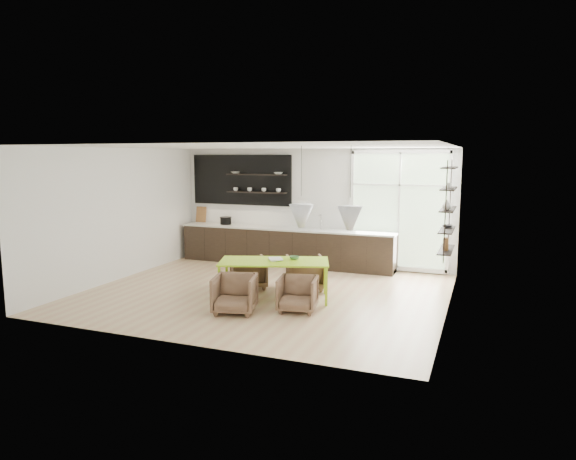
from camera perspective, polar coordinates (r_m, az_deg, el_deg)
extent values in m
cube|color=#D2B688|center=(10.36, -2.61, -7.04)|extent=(7.00, 6.00, 0.01)
cube|color=white|center=(12.86, 2.75, 2.55)|extent=(7.00, 0.02, 2.90)
cube|color=white|center=(11.92, -18.26, 1.69)|extent=(0.02, 6.00, 2.90)
cube|color=white|center=(9.24, 17.61, -0.07)|extent=(0.02, 6.00, 2.90)
cube|color=white|center=(9.99, -2.72, 9.24)|extent=(7.00, 6.00, 0.01)
cube|color=#B2D1A5|center=(12.32, 12.24, 2.12)|extent=(2.20, 0.02, 2.70)
cube|color=silver|center=(12.29, 12.21, 2.11)|extent=(2.30, 0.08, 2.80)
cone|color=silver|center=(9.24, 1.47, 1.56)|extent=(0.44, 0.44, 0.42)
cone|color=silver|center=(8.98, 6.89, 1.31)|extent=(0.44, 0.44, 0.42)
cylinder|color=black|center=(9.18, 1.49, 6.56)|extent=(0.01, 0.01, 0.89)
cylinder|color=black|center=(8.91, 6.98, 6.45)|extent=(0.01, 0.01, 0.89)
cube|color=black|center=(12.88, -0.29, -1.92)|extent=(5.50, 0.65, 0.90)
cube|color=silver|center=(12.81, -0.29, 0.15)|extent=(5.54, 0.69, 0.04)
cube|color=white|center=(13.07, 0.22, 1.55)|extent=(5.50, 0.02, 0.55)
cube|color=black|center=(13.51, -5.19, 5.57)|extent=(2.80, 0.06, 1.30)
cube|color=black|center=(13.17, -3.51, 6.17)|extent=(1.60, 0.28, 0.03)
cube|color=black|center=(13.19, -3.49, 4.21)|extent=(1.60, 0.28, 0.03)
cube|color=#9C663C|center=(14.11, -9.63, 1.73)|extent=(0.30, 0.10, 0.42)
cylinder|color=silver|center=(12.58, 3.69, 0.90)|extent=(0.02, 0.02, 0.40)
imported|color=white|center=(13.43, -5.86, 6.36)|extent=(0.22, 0.22, 0.05)
imported|color=white|center=(12.93, -1.08, 6.33)|extent=(0.22, 0.22, 0.05)
imported|color=white|center=(13.45, -5.83, 4.54)|extent=(0.12, 0.12, 0.10)
imported|color=white|center=(13.27, -4.28, 4.51)|extent=(0.12, 0.12, 0.10)
imported|color=white|center=(13.10, -2.70, 4.47)|extent=(0.12, 0.12, 0.10)
imported|color=white|center=(12.95, -1.08, 4.43)|extent=(0.12, 0.12, 0.10)
cylinder|color=black|center=(13.55, -6.93, 1.00)|extent=(0.29, 0.29, 0.18)
cube|color=black|center=(9.82, 17.09, 1.89)|extent=(0.02, 0.02, 1.90)
cube|color=black|center=(11.01, 17.55, 2.52)|extent=(0.02, 0.02, 1.90)
cube|color=black|center=(10.52, 17.14, -2.11)|extent=(0.26, 1.20, 0.02)
cube|color=black|center=(10.46, 17.24, 0.04)|extent=(0.26, 1.20, 0.02)
cube|color=black|center=(10.41, 17.33, 2.22)|extent=(0.26, 1.20, 0.02)
cube|color=black|center=(10.38, 17.43, 4.42)|extent=(0.26, 1.20, 0.03)
cube|color=black|center=(10.36, 17.52, 6.62)|extent=(0.26, 1.20, 0.03)
imported|color=white|center=(10.15, 17.26, 2.69)|extent=(0.18, 0.18, 0.19)
imported|color=#333338|center=(10.65, 17.32, 0.39)|extent=(0.22, 0.22, 0.05)
imported|color=white|center=(10.48, 17.48, 4.77)|extent=(0.10, 0.10, 0.09)
cube|color=#9C663C|center=(10.40, 17.13, -1.49)|extent=(0.10, 0.18, 0.24)
cube|color=#97CF15|center=(9.76, -1.55, -3.52)|extent=(2.24, 1.53, 0.03)
cube|color=#97CF15|center=(9.57, -7.63, -6.14)|extent=(0.06, 0.06, 0.72)
cube|color=#97CF15|center=(10.36, -6.82, -5.01)|extent=(0.06, 0.06, 0.72)
cube|color=#97CF15|center=(9.43, 4.28, -6.31)|extent=(0.06, 0.06, 0.72)
cube|color=#97CF15|center=(10.23, 4.14, -5.14)|extent=(0.06, 0.06, 0.72)
imported|color=brown|center=(10.72, -4.43, -4.69)|extent=(0.99, 0.99, 0.66)
imported|color=brown|center=(10.61, 1.91, -4.73)|extent=(1.00, 1.00, 0.69)
imported|color=brown|center=(9.07, -5.94, -7.08)|extent=(0.88, 0.89, 0.67)
imported|color=brown|center=(9.12, 1.07, -7.11)|extent=(0.77, 0.79, 0.62)
cylinder|color=black|center=(10.11, -6.61, -4.87)|extent=(0.34, 0.34, 0.02)
cylinder|color=black|center=(10.19, -6.58, -6.59)|extent=(0.36, 0.36, 0.02)
cylinder|color=black|center=(10.15, -5.71, -6.09)|extent=(0.01, 0.01, 0.44)
cylinder|color=black|center=(10.32, -6.50, -5.86)|extent=(0.01, 0.01, 0.44)
cylinder|color=black|center=(10.18, -7.48, -6.07)|extent=(0.01, 0.01, 0.44)
cylinder|color=black|center=(10.01, -6.69, -6.30)|extent=(0.01, 0.01, 0.44)
imported|color=white|center=(9.81, -2.12, -3.28)|extent=(0.39, 0.42, 0.03)
imported|color=#457245|center=(9.88, 0.70, -3.10)|extent=(0.21, 0.21, 0.06)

